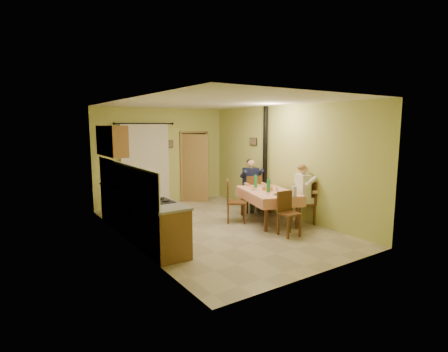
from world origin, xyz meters
TOP-DOWN VIEW (x-y plane):
  - floor at (0.00, 0.00)m, footprint 4.00×6.00m
  - room_shell at (0.00, 0.00)m, footprint 4.04×6.04m
  - kitchen_run at (-1.71, 0.40)m, footprint 0.64×3.64m
  - upper_cabinets at (-1.82, 1.70)m, footprint 0.35×1.40m
  - curtain at (-0.55, 2.90)m, footprint 1.70×0.07m
  - doorway at (0.99, 2.83)m, footprint 0.96×0.63m
  - dining_table at (1.27, -0.28)m, footprint 1.48×1.95m
  - tableware at (1.25, -0.38)m, footprint 0.66×1.63m
  - chair_far at (1.55, 0.73)m, footprint 0.52×0.52m
  - chair_near at (0.92, -1.34)m, footprint 0.41×0.41m
  - chair_right at (1.86, -0.87)m, footprint 0.55×0.55m
  - chair_left at (0.62, 0.15)m, footprint 0.63×0.63m
  - man_far at (1.56, 0.75)m, footprint 0.64×0.55m
  - man_right at (1.84, -0.87)m, footprint 0.56×0.64m
  - stove_flue at (1.90, 0.60)m, footprint 0.24×0.24m
  - picture_back at (0.25, 2.97)m, footprint 0.19×0.03m
  - picture_right at (1.97, 1.20)m, footprint 0.03×0.31m

SIDE VIEW (x-z plane):
  - floor at x=0.00m, z-range -0.01..0.01m
  - chair_near at x=0.92m, z-range -0.18..0.76m
  - chair_far at x=1.55m, z-range -0.20..0.79m
  - chair_right at x=1.86m, z-range -0.21..0.80m
  - chair_left at x=0.62m, z-range -0.22..0.80m
  - dining_table at x=1.27m, z-range 0.00..0.76m
  - kitchen_run at x=-1.71m, z-range -0.30..1.26m
  - tableware at x=1.25m, z-range 0.66..0.99m
  - man_far at x=1.56m, z-range 0.18..1.57m
  - man_right at x=1.84m, z-range 0.18..1.57m
  - stove_flue at x=1.90m, z-range -0.38..2.42m
  - doorway at x=0.99m, z-range -0.02..2.13m
  - curtain at x=-0.55m, z-range 0.15..2.37m
  - picture_back at x=0.25m, z-range 1.64..1.86m
  - room_shell at x=0.00m, z-range 0.41..3.23m
  - picture_right at x=1.97m, z-range 1.75..1.96m
  - upper_cabinets at x=-1.82m, z-range 1.60..2.30m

